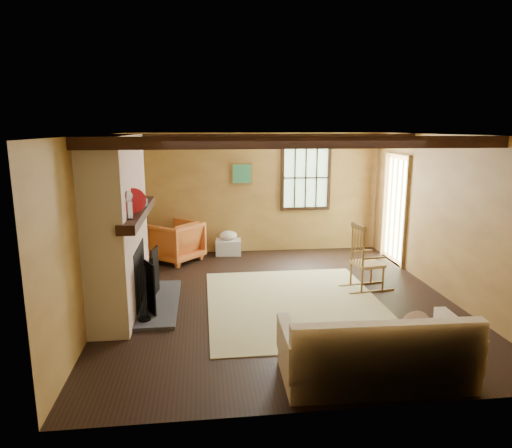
{
  "coord_description": "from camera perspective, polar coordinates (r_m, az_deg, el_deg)",
  "views": [
    {
      "loc": [
        -1.09,
        -6.31,
        2.49
      ],
      "look_at": [
        -0.29,
        0.4,
        1.06
      ],
      "focal_mm": 32.0,
      "sensor_mm": 36.0,
      "label": 1
    }
  ],
  "objects": [
    {
      "name": "ground",
      "position": [
        6.87,
        2.87,
        -9.34
      ],
      "size": [
        5.5,
        5.5,
        0.0
      ],
      "primitive_type": "plane",
      "color": "black",
      "rests_on": "ground"
    },
    {
      "name": "room_envelope",
      "position": [
        6.75,
        4.5,
        4.6
      ],
      "size": [
        5.02,
        5.52,
        2.44
      ],
      "color": "#A97F3C",
      "rests_on": "ground"
    },
    {
      "name": "fireplace",
      "position": [
        6.56,
        -16.57,
        -0.8
      ],
      "size": [
        1.02,
        2.3,
        2.4
      ],
      "color": "#9A413B",
      "rests_on": "ground"
    },
    {
      "name": "rug",
      "position": [
        6.73,
        4.86,
        -9.84
      ],
      "size": [
        2.5,
        3.0,
        0.01
      ],
      "primitive_type": "cube",
      "color": "tan",
      "rests_on": "ground"
    },
    {
      "name": "rocking_chair",
      "position": [
        7.34,
        13.49,
        -4.59
      ],
      "size": [
        0.82,
        0.51,
        1.06
      ],
      "rotation": [
        0.0,
        0.0,
        1.73
      ],
      "color": "tan",
      "rests_on": "ground"
    },
    {
      "name": "sofa",
      "position": [
        4.87,
        14.82,
        -15.64
      ],
      "size": [
        1.89,
        0.88,
        0.76
      ],
      "rotation": [
        0.0,
        0.0,
        -0.03
      ],
      "color": "beige",
      "rests_on": "ground"
    },
    {
      "name": "firewood_pile",
      "position": [
        9.22,
        -11.26,
        -3.14
      ],
      "size": [
        0.73,
        0.13,
        0.26
      ],
      "color": "#4F2F22",
      "rests_on": "ground"
    },
    {
      "name": "laundry_basket",
      "position": [
        9.18,
        -3.47,
        -2.87
      ],
      "size": [
        0.53,
        0.41,
        0.3
      ],
      "primitive_type": "cube",
      "rotation": [
        0.0,
        0.0,
        -0.07
      ],
      "color": "silver",
      "rests_on": "ground"
    },
    {
      "name": "basket_pillow",
      "position": [
        9.12,
        -3.49,
        -1.42
      ],
      "size": [
        0.4,
        0.35,
        0.18
      ],
      "primitive_type": "ellipsoid",
      "rotation": [
        0.0,
        0.0,
        -0.19
      ],
      "color": "beige",
      "rests_on": "laundry_basket"
    },
    {
      "name": "armchair",
      "position": [
        8.78,
        -9.99,
        -2.16
      ],
      "size": [
        1.17,
        1.17,
        0.76
      ],
      "primitive_type": "imported",
      "rotation": [
        0.0,
        0.0,
        -2.29
      ],
      "color": "#BF6026",
      "rests_on": "ground"
    }
  ]
}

